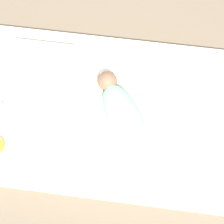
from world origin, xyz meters
The scene contains 5 objects.
ground_plane centered at (0.00, 0.00, 0.00)m, with size 12.00×12.00×0.00m, color #7A6B56.
bed_mattress centered at (0.00, 0.00, 0.08)m, with size 1.48×0.88×0.15m.
burp_cloth centered at (-0.08, -0.12, 0.16)m, with size 0.18×0.22×0.02m.
swaddled_baby centered at (-0.12, 0.02, 0.21)m, with size 0.34×0.45×0.12m.
pillow centered at (0.35, -0.14, 0.20)m, with size 0.35×0.33×0.10m.
Camera 1 is at (-0.13, 0.55, 1.68)m, focal length 50.00 mm.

